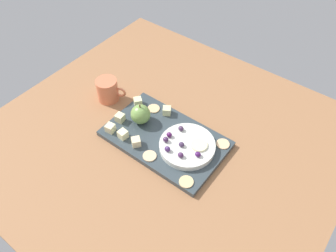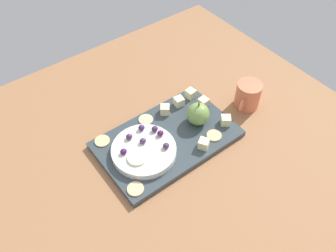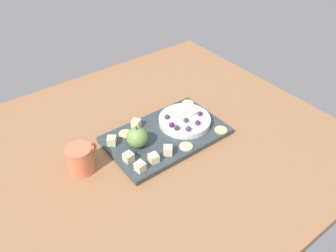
% 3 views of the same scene
% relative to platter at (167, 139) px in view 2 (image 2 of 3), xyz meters
% --- Properties ---
extents(table, '(1.12, 1.06, 0.03)m').
position_rel_platter_xyz_m(table, '(0.01, -0.01, -0.03)').
color(table, '#976642').
rests_on(table, ground).
extents(platter, '(0.39, 0.24, 0.02)m').
position_rel_platter_xyz_m(platter, '(0.00, 0.00, 0.00)').
color(platter, '#333F45').
rests_on(platter, table).
extents(serving_dish, '(0.18, 0.18, 0.02)m').
position_rel_platter_xyz_m(serving_dish, '(-0.08, -0.00, 0.02)').
color(serving_dish, white).
rests_on(serving_dish, platter).
extents(apple_whole, '(0.07, 0.07, 0.07)m').
position_rel_platter_xyz_m(apple_whole, '(0.11, -0.01, 0.04)').
color(apple_whole, '#72994A').
rests_on(apple_whole, platter).
extents(apple_stem, '(0.01, 0.01, 0.01)m').
position_rel_platter_xyz_m(apple_stem, '(0.11, -0.01, 0.08)').
color(apple_stem, brown).
rests_on(apple_stem, apple_whole).
extents(cheese_cube_0, '(0.03, 0.03, 0.03)m').
position_rel_platter_xyz_m(cheese_cube_0, '(0.16, 0.09, 0.02)').
color(cheese_cube_0, beige).
rests_on(cheese_cube_0, platter).
extents(cheese_cube_1, '(0.04, 0.04, 0.03)m').
position_rel_platter_xyz_m(cheese_cube_1, '(0.17, -0.06, 0.02)').
color(cheese_cube_1, beige).
rests_on(cheese_cube_1, platter).
extents(cheese_cube_2, '(0.04, 0.04, 0.03)m').
position_rel_platter_xyz_m(cheese_cube_2, '(0.05, 0.08, 0.02)').
color(cheese_cube_2, beige).
rests_on(cheese_cube_2, platter).
extents(cheese_cube_3, '(0.04, 0.04, 0.03)m').
position_rel_platter_xyz_m(cheese_cube_3, '(0.06, -0.09, 0.02)').
color(cheese_cube_3, beige).
rests_on(cheese_cube_3, platter).
extents(cheese_cube_4, '(0.03, 0.03, 0.03)m').
position_rel_platter_xyz_m(cheese_cube_4, '(0.11, 0.08, 0.02)').
color(cheese_cube_4, beige).
rests_on(cheese_cube_4, platter).
extents(cheese_cube_5, '(0.03, 0.03, 0.03)m').
position_rel_platter_xyz_m(cheese_cube_5, '(0.17, 0.03, 0.02)').
color(cheese_cube_5, beige).
rests_on(cheese_cube_5, platter).
extents(cracker_0, '(0.04, 0.04, 0.00)m').
position_rel_platter_xyz_m(cracker_0, '(-0.17, -0.09, 0.01)').
color(cracker_0, '#DDB689').
rests_on(cracker_0, platter).
extents(cracker_1, '(0.04, 0.04, 0.00)m').
position_rel_platter_xyz_m(cracker_1, '(-0.15, 0.10, 0.01)').
color(cracker_1, '#D5B97F').
rests_on(cracker_1, platter).
extents(cracker_2, '(0.04, 0.04, 0.00)m').
position_rel_platter_xyz_m(cracker_2, '(-0.01, 0.09, 0.01)').
color(cracker_2, '#D9B88C').
rests_on(cracker_2, platter).
extents(cracker_3, '(0.04, 0.04, 0.00)m').
position_rel_platter_xyz_m(cracker_3, '(0.11, -0.08, 0.01)').
color(cracker_3, '#DBB383').
rests_on(cracker_3, platter).
extents(grape_0, '(0.02, 0.02, 0.02)m').
position_rel_platter_xyz_m(grape_0, '(-0.02, 0.03, 0.04)').
color(grape_0, '#43274E').
rests_on(grape_0, serving_dish).
extents(grape_1, '(0.02, 0.02, 0.02)m').
position_rel_platter_xyz_m(grape_1, '(-0.05, 0.05, 0.04)').
color(grape_1, '#44275F').
rests_on(grape_1, serving_dish).
extents(grape_2, '(0.02, 0.02, 0.02)m').
position_rel_platter_xyz_m(grape_2, '(-0.02, 0.00, 0.04)').
color(grape_2, '#4B1850').
rests_on(grape_2, serving_dish).
extents(grape_3, '(0.02, 0.02, 0.02)m').
position_rel_platter_xyz_m(grape_3, '(-0.07, 0.01, 0.04)').
color(grape_3, '#402D4D').
rests_on(grape_3, serving_dish).
extents(grape_4, '(0.02, 0.02, 0.02)m').
position_rel_platter_xyz_m(grape_4, '(-0.03, -0.04, 0.04)').
color(grape_4, '#422C4A').
rests_on(grape_4, serving_dish).
extents(grape_5, '(0.02, 0.02, 0.02)m').
position_rel_platter_xyz_m(grape_5, '(-0.14, 0.01, 0.04)').
color(grape_5, '#441957').
rests_on(grape_5, serving_dish).
extents(grape_6, '(0.02, 0.02, 0.02)m').
position_rel_platter_xyz_m(grape_6, '(-0.10, 0.05, 0.04)').
color(grape_6, '#47264F').
rests_on(grape_6, serving_dish).
extents(apple_slice_0, '(0.05, 0.05, 0.01)m').
position_rel_platter_xyz_m(apple_slice_0, '(-0.12, -0.02, 0.03)').
color(apple_slice_0, beige).
rests_on(apple_slice_0, serving_dish).
extents(cup, '(0.10, 0.08, 0.09)m').
position_rel_platter_xyz_m(cup, '(0.29, -0.03, 0.03)').
color(cup, '#DE724C').
rests_on(cup, table).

